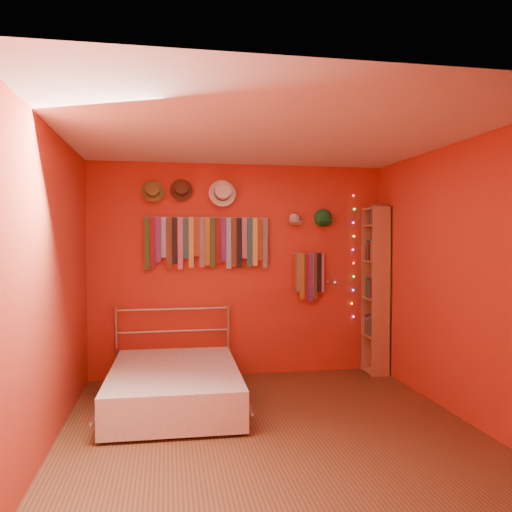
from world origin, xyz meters
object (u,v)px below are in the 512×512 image
reading_lamp (334,282)px  bed (175,385)px  tie_rack (208,240)px  bookshelf (379,289)px

reading_lamp → bed: 2.22m
tie_rack → bookshelf: size_ratio=0.72×
reading_lamp → bed: bearing=-157.6°
tie_rack → bookshelf: 2.14m
tie_rack → reading_lamp: size_ratio=4.80×
bookshelf → tie_rack: bearing=175.7°
reading_lamp → bed: size_ratio=0.17×
bed → bookshelf: bearing=19.1°
tie_rack → bed: tie_rack is taller
bed → reading_lamp: bearing=23.6°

